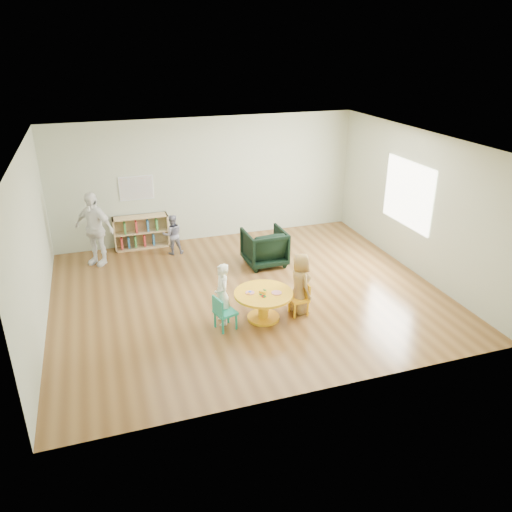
# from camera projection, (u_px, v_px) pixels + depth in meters

# --- Properties ---
(room) EXTENTS (7.10, 7.00, 2.80)m
(room) POSITION_uv_depth(u_px,v_px,m) (247.00, 195.00, 8.57)
(room) COLOR brown
(room) RESTS_ON ground
(activity_table) EXTENTS (0.99, 0.99, 0.54)m
(activity_table) POSITION_uv_depth(u_px,v_px,m) (263.00, 301.00, 8.32)
(activity_table) COLOR yellow
(activity_table) RESTS_ON ground
(kid_chair_left) EXTENTS (0.39, 0.39, 0.59)m
(kid_chair_left) POSITION_uv_depth(u_px,v_px,m) (223.00, 312.00, 8.03)
(kid_chair_left) COLOR #1C9E82
(kid_chair_left) RESTS_ON ground
(kid_chair_right) EXTENTS (0.31, 0.31, 0.57)m
(kid_chair_right) POSITION_uv_depth(u_px,v_px,m) (301.00, 297.00, 8.50)
(kid_chair_right) COLOR yellow
(kid_chair_right) RESTS_ON ground
(bookshelf) EXTENTS (1.20, 0.30, 0.75)m
(bookshelf) POSITION_uv_depth(u_px,v_px,m) (141.00, 232.00, 11.20)
(bookshelf) COLOR tan
(bookshelf) RESTS_ON ground
(alphabet_poster) EXTENTS (0.74, 0.01, 0.54)m
(alphabet_poster) POSITION_uv_depth(u_px,v_px,m) (136.00, 188.00, 10.92)
(alphabet_poster) COLOR white
(alphabet_poster) RESTS_ON ground
(armchair) EXTENTS (0.84, 0.86, 0.76)m
(armchair) POSITION_uv_depth(u_px,v_px,m) (265.00, 247.00, 10.35)
(armchair) COLOR black
(armchair) RESTS_ON ground
(child_left) EXTENTS (0.26, 0.39, 1.06)m
(child_left) POSITION_uv_depth(u_px,v_px,m) (222.00, 294.00, 8.14)
(child_left) COLOR white
(child_left) RESTS_ON ground
(child_right) EXTENTS (0.38, 0.55, 1.08)m
(child_right) POSITION_uv_depth(u_px,v_px,m) (300.00, 283.00, 8.47)
(child_right) COLOR yellow
(child_right) RESTS_ON ground
(toddler) EXTENTS (0.44, 0.35, 0.90)m
(toddler) POSITION_uv_depth(u_px,v_px,m) (173.00, 234.00, 10.83)
(toddler) COLOR #1A1C41
(toddler) RESTS_ON ground
(adult_caretaker) EXTENTS (0.95, 0.86, 1.55)m
(adult_caretaker) POSITION_uv_depth(u_px,v_px,m) (94.00, 229.00, 10.22)
(adult_caretaker) COLOR white
(adult_caretaker) RESTS_ON ground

